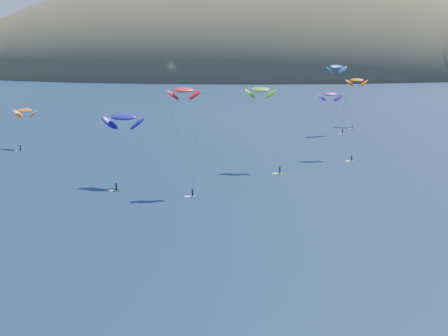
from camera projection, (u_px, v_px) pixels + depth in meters
name	position (u px, v px, depth m)	size (l,w,h in m)	color
island	(268.00, 82.00, 617.65)	(730.00, 300.00, 210.00)	#3D3526
kitesurfer_1	(25.00, 110.00, 213.88)	(9.35, 9.90, 15.30)	#CBD017
kitesurfer_3	(261.00, 90.00, 179.71)	(10.40, 10.57, 25.47)	#CBD017
kitesurfer_4	(336.00, 67.00, 242.27)	(9.48, 7.05, 28.40)	#CBD017
kitesurfer_6	(330.00, 94.00, 195.99)	(10.88, 9.15, 22.33)	#CBD017
kitesurfer_9	(184.00, 90.00, 152.24)	(8.25, 8.08, 27.70)	#CBD017
kitesurfer_10	(123.00, 117.00, 161.96)	(11.60, 11.99, 20.83)	#CBD017
kitesurfer_11	(357.00, 80.00, 263.09)	(9.17, 13.23, 21.67)	#CBD017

